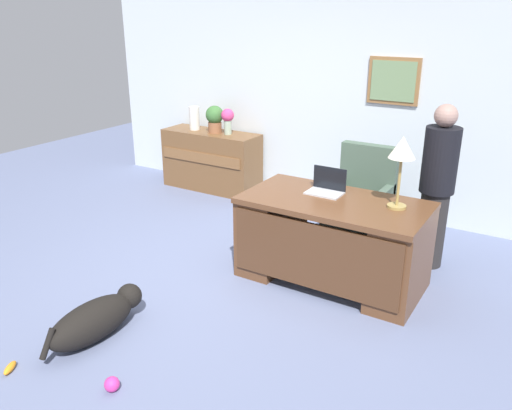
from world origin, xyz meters
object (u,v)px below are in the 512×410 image
object	(u,v)px
desk	(331,239)
vase_with_flowers	(228,118)
armchair	(361,202)
person_standing	(437,186)
vase_empty	(194,118)
dog_toy_ball	(112,384)
laptop	(327,187)
desk_lamp	(402,152)
dog_toy_bone	(10,368)
dog_lying	(96,319)
credenza	(212,160)
potted_plant	(215,118)

from	to	relation	value
desk	vase_with_flowers	xyz separation A→B (m)	(-2.22, 1.59, 0.60)
armchair	person_standing	distance (m)	0.83
vase_empty	dog_toy_ball	xyz separation A→B (m)	(2.17, -3.70, -0.91)
laptop	desk_lamp	size ratio (longest dim) A/B	0.52
desk	vase_with_flowers	distance (m)	2.80
vase_empty	dog_toy_bone	distance (m)	4.29
desk	dog_toy_ball	size ratio (longest dim) A/B	15.89
dog_lying	vase_with_flowers	bearing A→B (deg)	107.79
dog_toy_ball	dog_toy_bone	distance (m)	0.79
credenza	dog_toy_ball	distance (m)	4.18
laptop	potted_plant	distance (m)	2.69
desk_lamp	armchair	bearing A→B (deg)	127.07
vase_empty	dog_toy_bone	xyz separation A→B (m)	(1.42, -3.93, -0.94)
dog_toy_ball	potted_plant	bearing A→B (deg)	116.29
desk	potted_plant	size ratio (longest dim) A/B	4.50
armchair	laptop	distance (m)	0.82
credenza	potted_plant	size ratio (longest dim) A/B	3.82
armchair	vase_with_flowers	distance (m)	2.32
person_standing	dog_toy_bone	distance (m)	3.84
credenza	vase_empty	xyz separation A→B (m)	(-0.27, 0.00, 0.56)
credenza	vase_empty	world-z (taller)	vase_empty
armchair	desk_lamp	size ratio (longest dim) A/B	1.72
vase_with_flowers	dog_toy_bone	bearing A→B (deg)	-77.59
desk	dog_toy_ball	xyz separation A→B (m)	(-0.60, -2.11, -0.37)
desk	person_standing	bearing A→B (deg)	50.53
dog_toy_ball	vase_with_flowers	bearing A→B (deg)	113.60
potted_plant	dog_toy_ball	xyz separation A→B (m)	(1.83, -3.70, -0.95)
desk	credenza	world-z (taller)	credenza
laptop	desk_lamp	distance (m)	0.79
dog_lying	credenza	bearing A→B (deg)	112.12
armchair	potted_plant	xyz separation A→B (m)	(-2.36, 0.68, 0.53)
credenza	desk_lamp	distance (m)	3.46
vase_with_flowers	dog_toy_ball	xyz separation A→B (m)	(1.62, -3.70, -0.97)
potted_plant	dog_toy_ball	world-z (taller)	potted_plant
person_standing	vase_with_flowers	bearing A→B (deg)	165.19
person_standing	laptop	world-z (taller)	person_standing
dog_lying	dog_toy_bone	distance (m)	0.65
credenza	vase_with_flowers	bearing A→B (deg)	0.27
armchair	vase_empty	xyz separation A→B (m)	(-2.70, 0.68, 0.49)
credenza	vase_empty	distance (m)	0.62
laptop	dog_toy_ball	distance (m)	2.46
dog_toy_ball	dog_toy_bone	bearing A→B (deg)	-162.92
laptop	dog_toy_ball	world-z (taller)	laptop
vase_empty	potted_plant	xyz separation A→B (m)	(0.35, 0.00, 0.04)
desk	vase_with_flowers	size ratio (longest dim) A/B	4.77
dog_lying	dog_toy_ball	distance (m)	0.67
dog_lying	dog_toy_bone	world-z (taller)	dog_lying
dog_lying	dog_toy_bone	bearing A→B (deg)	-108.46
credenza	laptop	xyz separation A→B (m)	(2.36, -1.41, 0.44)
desk_lamp	vase_with_flowers	size ratio (longest dim) A/B	1.80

